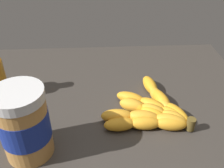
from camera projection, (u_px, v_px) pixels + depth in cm
name	position (u px, v px, depth cm)	size (l,w,h in cm)	color
ground_plane	(111.00, 111.00, 65.69)	(78.44, 69.11, 3.09)	#38332D
banana_bunch	(153.00, 111.00, 61.21)	(21.32, 21.78, 3.34)	orange
peanut_butter_jar	(24.00, 124.00, 48.66)	(9.84, 9.84, 15.44)	#BF8442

